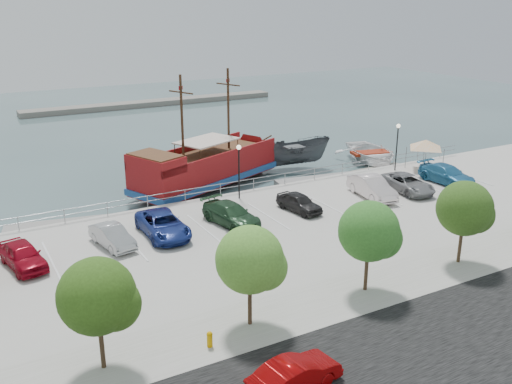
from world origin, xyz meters
TOP-DOWN VIEW (x-y plane):
  - ground at (0.00, 0.00)m, footprint 160.00×160.00m
  - street at (0.00, -16.00)m, footprint 100.00×8.00m
  - sidewalk at (0.00, -10.00)m, footprint 100.00×4.00m
  - seawall_railing at (0.00, 7.80)m, footprint 50.00×0.06m
  - far_shore at (10.00, 55.00)m, footprint 40.00×3.00m
  - pirate_ship at (1.30, 13.66)m, footprint 16.89×10.42m
  - patrol_boat at (10.06, 14.26)m, footprint 7.64×4.65m
  - speedboat at (17.98, 12.16)m, footprint 7.38×9.07m
  - dock_west at (-13.17, 9.20)m, footprint 7.93×3.69m
  - dock_mid at (9.46, 9.20)m, footprint 8.05×3.40m
  - dock_east at (16.36, 9.20)m, footprint 6.45×2.16m
  - canopy_tent at (18.60, 5.55)m, footprint 3.90×3.90m
  - street_sedan at (-8.75, -15.10)m, footprint 4.21×1.96m
  - fire_hydrant at (-10.47, -10.80)m, footprint 0.28×0.28m
  - lamp_post_mid at (0.00, 6.50)m, footprint 0.36×0.36m
  - lamp_post_right at (16.00, 6.50)m, footprint 0.36×0.36m
  - tree_b at (-14.85, -10.07)m, footprint 3.30×3.20m
  - tree_c at (-7.85, -10.07)m, footprint 3.30×3.20m
  - tree_d at (-0.85, -10.07)m, footprint 3.30×3.20m
  - tree_e at (6.15, -10.07)m, footprint 3.30×3.20m
  - parked_car_a at (-16.52, 1.80)m, footprint 2.56×4.63m
  - parked_car_b at (-11.18, 2.22)m, footprint 2.16×4.26m
  - parked_car_c at (-7.79, 2.33)m, footprint 2.55×5.42m
  - parked_car_d at (-3.00, 1.90)m, footprint 2.96×5.36m
  - parked_car_e at (2.53, 1.84)m, footprint 2.12×4.13m
  - parked_car_f at (9.20, 1.66)m, footprint 2.49×5.25m
  - parked_car_g at (12.61, 1.34)m, footprint 2.74×5.22m
  - parked_car_h at (17.13, 1.43)m, footprint 2.34×5.35m

SIDE VIEW (x-z plane):
  - ground at x=0.00m, z-range -1.00..-1.00m
  - dock_east at x=16.36m, z-range -1.00..-0.64m
  - dock_west at x=-13.17m, z-range -1.00..-0.56m
  - dock_mid at x=9.46m, z-range -1.00..-0.55m
  - far_shore at x=10.00m, z-range -1.00..-0.20m
  - speedboat at x=17.98m, z-range -1.00..0.65m
  - street at x=0.00m, z-range -0.01..0.03m
  - sidewalk at x=0.00m, z-range -0.01..0.04m
  - patrol_boat at x=10.06m, z-range -1.00..1.77m
  - fire_hydrant at x=-10.47m, z-range 0.03..0.83m
  - seawall_railing at x=0.00m, z-range 0.03..1.03m
  - street_sedan at x=-8.75m, z-range 0.00..1.33m
  - parked_car_b at x=-11.18m, z-range 0.00..1.34m
  - parked_car_e at x=2.53m, z-range 0.00..1.34m
  - parked_car_g at x=12.61m, z-range 0.00..1.40m
  - parked_car_d at x=-3.00m, z-range 0.00..1.47m
  - parked_car_a at x=-16.52m, z-range 0.00..1.49m
  - parked_car_c at x=-7.79m, z-range 0.00..1.50m
  - pirate_ship at x=1.30m, z-range -4.50..6.04m
  - parked_car_h at x=17.13m, z-range 0.00..1.53m
  - parked_car_f at x=9.20m, z-range 0.00..1.66m
  - canopy_tent at x=18.60m, z-range 1.16..4.31m
  - lamp_post_mid at x=0.00m, z-range 0.80..5.08m
  - lamp_post_right at x=16.00m, z-range 0.80..5.08m
  - tree_b at x=-14.85m, z-range 0.80..5.80m
  - tree_c at x=-7.85m, z-range 0.80..5.80m
  - tree_d at x=-0.85m, z-range 0.80..5.80m
  - tree_e at x=6.15m, z-range 0.80..5.80m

